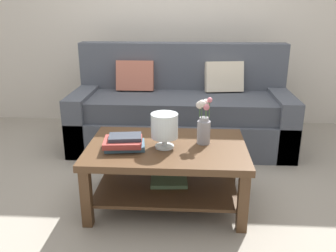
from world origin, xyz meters
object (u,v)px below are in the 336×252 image
at_px(book_stack_main, 124,143).
at_px(glass_hurricane_vase, 164,127).
at_px(coffee_table, 167,162).
at_px(flower_pitcher, 204,124).
at_px(couch, 181,112).

bearing_deg(book_stack_main, glass_hurricane_vase, 7.85).
xyz_separation_m(coffee_table, book_stack_main, (-0.30, -0.08, 0.18)).
bearing_deg(glass_hurricane_vase, coffee_table, 67.41).
height_order(coffee_table, flower_pitcher, flower_pitcher).
xyz_separation_m(coffee_table, glass_hurricane_vase, (-0.02, -0.04, 0.29)).
relative_size(glass_hurricane_vase, flower_pitcher, 0.72).
relative_size(couch, book_stack_main, 7.32).
bearing_deg(couch, glass_hurricane_vase, -94.10).
distance_m(book_stack_main, flower_pitcher, 0.60).
xyz_separation_m(coffee_table, flower_pitcher, (0.27, 0.06, 0.28)).
height_order(couch, glass_hurricane_vase, couch).
xyz_separation_m(book_stack_main, flower_pitcher, (0.57, 0.14, 0.11)).
bearing_deg(book_stack_main, flower_pitcher, 13.85).
distance_m(couch, coffee_table, 1.24).
relative_size(book_stack_main, glass_hurricane_vase, 1.21).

